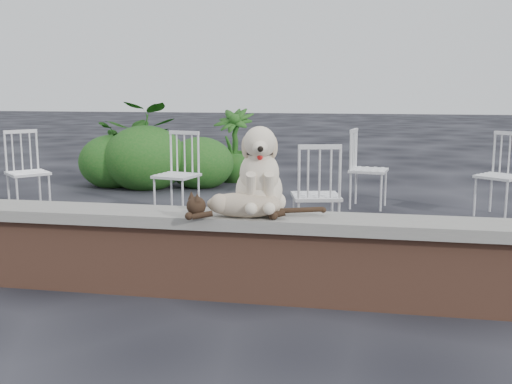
% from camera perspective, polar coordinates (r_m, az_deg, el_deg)
% --- Properties ---
extents(ground, '(60.00, 60.00, 0.00)m').
position_cam_1_polar(ground, '(4.20, 2.04, -10.01)').
color(ground, black).
rests_on(ground, ground).
extents(brick_wall, '(6.00, 0.30, 0.50)m').
position_cam_1_polar(brick_wall, '(4.12, 2.06, -6.74)').
color(brick_wall, brown).
rests_on(brick_wall, ground).
extents(capstone, '(6.20, 0.40, 0.08)m').
position_cam_1_polar(capstone, '(4.04, 2.08, -2.80)').
color(capstone, slate).
rests_on(capstone, brick_wall).
extents(dog, '(0.50, 0.60, 0.61)m').
position_cam_1_polar(dog, '(4.05, 0.30, 2.21)').
color(dog, beige).
rests_on(dog, capstone).
extents(cat, '(1.13, 0.48, 0.19)m').
position_cam_1_polar(cat, '(3.96, -1.23, -1.10)').
color(cat, tan).
rests_on(cat, capstone).
extents(chair_a, '(0.79, 0.79, 0.94)m').
position_cam_1_polar(chair_a, '(7.42, -20.83, 1.82)').
color(chair_a, white).
rests_on(chair_a, ground).
extents(chair_c, '(0.67, 0.67, 0.94)m').
position_cam_1_polar(chair_c, '(5.49, 5.71, -0.21)').
color(chair_c, white).
rests_on(chair_c, ground).
extents(chair_e, '(0.64, 0.64, 0.94)m').
position_cam_1_polar(chair_e, '(7.30, 10.64, 2.18)').
color(chair_e, white).
rests_on(chair_e, ground).
extents(chair_d, '(0.79, 0.79, 0.94)m').
position_cam_1_polar(chair_d, '(7.20, 22.11, 1.51)').
color(chair_d, white).
rests_on(chair_d, ground).
extents(chair_b, '(0.67, 0.67, 0.94)m').
position_cam_1_polar(chair_b, '(6.79, -7.55, 1.69)').
color(chair_b, white).
rests_on(chair_b, ground).
extents(potted_plant_a, '(1.22, 1.09, 1.23)m').
position_cam_1_polar(potted_plant_a, '(9.04, -10.88, 4.56)').
color(potted_plant_a, '#184F16').
rests_on(potted_plant_a, ground).
extents(potted_plant_b, '(0.74, 0.74, 1.11)m').
position_cam_1_polar(potted_plant_b, '(9.23, -2.15, 4.46)').
color(potted_plant_b, '#184F16').
rests_on(potted_plant_b, ground).
extents(shrubbery, '(2.25, 1.25, 0.95)m').
position_cam_1_polar(shrubbery, '(8.80, -10.02, 2.93)').
color(shrubbery, '#184F16').
rests_on(shrubbery, ground).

